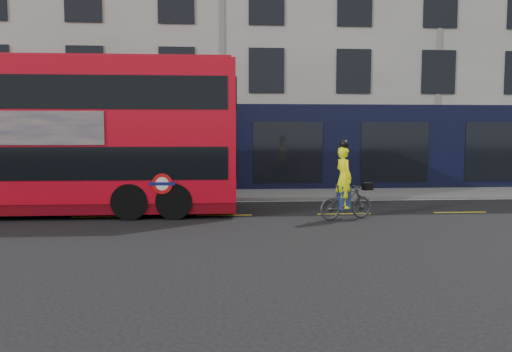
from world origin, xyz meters
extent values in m
plane|color=black|center=(0.00, 0.00, 0.00)|extent=(120.00, 120.00, 0.00)
cube|color=slate|center=(0.00, 6.50, 0.06)|extent=(60.00, 3.00, 0.12)
cube|color=slate|center=(0.00, 5.00, 0.07)|extent=(60.00, 0.12, 0.13)
cube|color=#B4B2AA|center=(0.00, 13.00, 7.50)|extent=(50.00, 10.00, 15.00)
cube|color=black|center=(0.00, 7.98, 2.00)|extent=(50.00, 0.08, 4.00)
cube|color=silver|center=(0.00, 4.70, 0.00)|extent=(58.00, 0.10, 0.01)
cube|color=red|center=(-5.89, 2.20, 2.76)|extent=(12.55, 2.94, 4.50)
cube|color=#5F030C|center=(-5.89, 2.20, 0.34)|extent=(12.55, 2.88, 0.34)
cube|color=black|center=(-5.89, 2.20, 1.77)|extent=(12.05, 2.97, 1.02)
cube|color=black|center=(-5.89, 2.20, 3.93)|extent=(12.05, 2.97, 1.02)
cube|color=#9E0B18|center=(-5.89, 2.20, 5.03)|extent=(12.29, 2.82, 0.09)
cube|color=black|center=(0.39, 2.15, 1.77)|extent=(0.06, 2.56, 1.02)
cube|color=black|center=(0.39, 2.15, 3.93)|extent=(0.06, 2.56, 1.02)
cylinder|color=red|center=(-1.92, 0.72, 1.14)|extent=(0.64, 0.02, 0.64)
cylinder|color=white|center=(-1.92, 0.71, 1.14)|extent=(0.41, 0.02, 0.41)
cube|color=#0C1459|center=(-1.92, 0.71, 1.14)|extent=(0.80, 0.03, 0.10)
cylinder|color=black|center=(-1.56, 2.17, 0.57)|extent=(1.16, 2.90, 1.14)
cylinder|color=black|center=(-2.93, 2.18, 0.57)|extent=(1.16, 2.90, 1.14)
imported|color=#3E4043|center=(3.80, 0.48, 0.55)|extent=(1.89, 1.01, 1.09)
imported|color=#E4E808|center=(3.70, 0.45, 1.32)|extent=(0.63, 0.79, 1.90)
cube|color=black|center=(4.53, 0.70, 1.01)|extent=(0.35, 0.31, 0.23)
cube|color=navy|center=(3.70, 0.45, 0.69)|extent=(0.42, 0.48, 0.74)
sphere|color=black|center=(3.70, 0.45, 2.35)|extent=(0.27, 0.27, 0.27)
camera|label=1|loc=(-0.18, -14.71, 2.71)|focal=35.00mm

